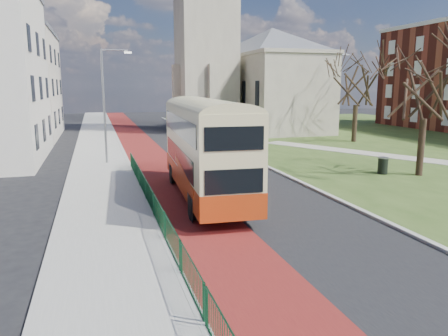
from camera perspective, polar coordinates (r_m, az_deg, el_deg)
name	(u,v)px	position (r m, az deg, el deg)	size (l,w,h in m)	color
ground	(250,242)	(16.10, 3.42, -9.65)	(160.00, 160.00, 0.00)	black
road_carriageway	(183,156)	(35.27, -5.35, 1.56)	(9.00, 120.00, 0.01)	black
bus_lane	(149,158)	(34.86, -9.71, 1.35)	(3.40, 120.00, 0.01)	#591414
pavement_west	(99,159)	(34.62, -15.96, 1.11)	(4.00, 120.00, 0.12)	gray
kerb_west	(126,158)	(34.69, -12.66, 1.29)	(0.25, 120.00, 0.13)	#999993
kerb_east	(230,150)	(38.30, 0.83, 2.42)	(0.25, 80.00, 0.13)	#999993
grass_green	(419,142)	(48.08, 24.15, 3.13)	(40.00, 80.00, 0.04)	#2F4819
pedestrian_railing	(154,205)	(18.99, -9.17, -4.82)	(0.07, 24.00, 1.12)	#0D3B1F
gothic_church	(242,22)	(55.62, 2.41, 18.51)	(16.38, 18.00, 40.00)	gray
street_block_far	(7,84)	(52.91, -26.49, 9.81)	(10.30, 16.30, 11.50)	#BBB19E
streetlamp	(106,100)	(32.20, -15.16, 8.58)	(2.13, 0.18, 8.00)	gray
bus	(205,145)	(21.58, -2.47, 3.05)	(3.27, 11.52, 4.76)	#962D0D
winter_tree_near	(427,72)	(29.58, 25.03, 11.24)	(6.54, 6.54, 9.13)	#322219
winter_tree_far	(357,76)	(45.64, 17.02, 11.47)	(7.67, 7.67, 9.40)	#312418
litter_bin	(383,165)	(29.64, 20.03, 0.32)	(0.69, 0.69, 1.07)	black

